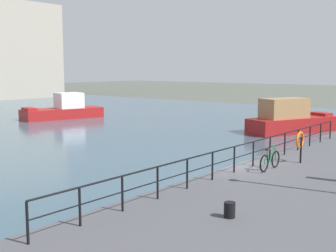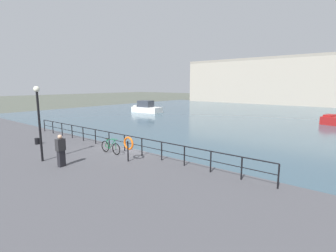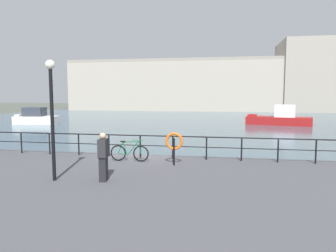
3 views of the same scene
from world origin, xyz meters
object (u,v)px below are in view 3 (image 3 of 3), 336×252
at_px(life_ring_stand, 174,142).
at_px(quay_lamp_post, 52,103).
at_px(harbor_building, 233,84).
at_px(parked_bicycle, 129,153).
at_px(moored_cabin_cruiser, 36,118).
at_px(standing_person, 103,157).
at_px(moored_green_narrowboat, 280,118).

height_order(life_ring_stand, quay_lamp_post, quay_lamp_post).
bearing_deg(harbor_building, parked_bicycle, -95.98).
bearing_deg(life_ring_stand, moored_cabin_cruiser, 132.32).
xyz_separation_m(harbor_building, quay_lamp_post, (-8.48, -68.34, -2.81)).
relative_size(parked_bicycle, life_ring_stand, 1.27).
bearing_deg(harbor_building, moored_cabin_cruiser, -124.25).
bearing_deg(standing_person, life_ring_stand, -132.27).
distance_m(moored_cabin_cruiser, standing_person, 34.68).
height_order(moored_cabin_cruiser, life_ring_stand, life_ring_stand).
relative_size(life_ring_stand, quay_lamp_post, 0.34).
relative_size(life_ring_stand, standing_person, 0.83).
distance_m(moored_green_narrowboat, quay_lamp_post, 35.06).
bearing_deg(moored_cabin_cruiser, quay_lamp_post, 117.51).
bearing_deg(harbor_building, life_ring_stand, -94.13).
xyz_separation_m(parked_bicycle, standing_person, (0.06, -3.22, 0.47)).
xyz_separation_m(harbor_building, moored_cabin_cruiser, (-27.45, -40.33, -5.62)).
xyz_separation_m(harbor_building, moored_green_narrowboat, (4.80, -36.01, -5.60)).
xyz_separation_m(moored_cabin_cruiser, parked_bicycle, (20.65, -24.59, 0.51)).
height_order(harbor_building, parked_bicycle, harbor_building).
bearing_deg(harbor_building, moored_green_narrowboat, -82.41).
xyz_separation_m(parked_bicycle, quay_lamp_post, (-1.67, -3.42, 2.30)).
distance_m(parked_bicycle, standing_person, 3.25).
bearing_deg(parked_bicycle, standing_person, -89.91).
bearing_deg(standing_person, moored_green_narrowboat, -116.37).
distance_m(moored_green_narrowboat, standing_person, 34.15).
bearing_deg(parked_bicycle, harbor_building, 83.12).
bearing_deg(quay_lamp_post, parked_bicycle, 63.95).
bearing_deg(harbor_building, quay_lamp_post, -97.07).
bearing_deg(parked_bicycle, moored_cabin_cruiser, 129.13).
bearing_deg(quay_lamp_post, moored_cabin_cruiser, 124.12).
xyz_separation_m(life_ring_stand, standing_person, (-2.03, -2.83, -0.11)).
distance_m(harbor_building, parked_bicycle, 65.47).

